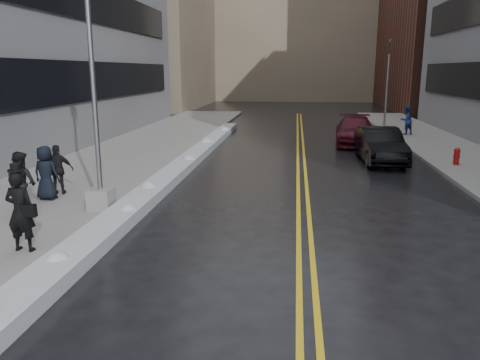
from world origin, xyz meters
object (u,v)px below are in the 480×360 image
(pedestrian_fedora, at_px, (20,211))
(car_maroon, at_px, (356,131))
(lamppost, at_px, (96,126))
(pedestrian_c, at_px, (46,173))
(fire_hydrant, at_px, (457,155))
(pedestrian_d, at_px, (58,170))
(pedestrian_b, at_px, (22,183))
(car_black, at_px, (380,145))
(pedestrian_east, at_px, (406,120))
(traffic_signal, at_px, (387,80))

(pedestrian_fedora, height_order, car_maroon, pedestrian_fedora)
(lamppost, bearing_deg, pedestrian_c, 158.94)
(pedestrian_c, bearing_deg, fire_hydrant, -147.45)
(pedestrian_d, bearing_deg, pedestrian_b, 75.40)
(lamppost, distance_m, car_maroon, 16.86)
(pedestrian_d, xyz_separation_m, car_black, (11.30, 7.55, -0.18))
(pedestrian_east, bearing_deg, pedestrian_fedora, 30.05)
(pedestrian_d, height_order, car_maroon, pedestrian_d)
(pedestrian_d, bearing_deg, car_maroon, -146.76)
(traffic_signal, relative_size, pedestrian_b, 3.39)
(lamppost, relative_size, traffic_signal, 1.27)
(pedestrian_c, distance_m, car_maroon, 17.32)
(pedestrian_b, distance_m, pedestrian_d, 2.16)
(pedestrian_east, height_order, car_black, pedestrian_east)
(lamppost, height_order, fire_hydrant, lamppost)
(lamppost, xyz_separation_m, pedestrian_east, (12.32, 17.65, -1.50))
(pedestrian_c, relative_size, pedestrian_east, 0.94)
(pedestrian_c, height_order, pedestrian_east, pedestrian_east)
(pedestrian_east, relative_size, car_maroon, 0.34)
(traffic_signal, height_order, car_maroon, traffic_signal)
(traffic_signal, height_order, pedestrian_fedora, traffic_signal)
(pedestrian_d, xyz_separation_m, pedestrian_east, (14.33, 16.22, 0.08))
(fire_hydrant, bearing_deg, car_black, 161.99)
(fire_hydrant, height_order, pedestrian_east, pedestrian_east)
(fire_hydrant, distance_m, pedestrian_d, 15.75)
(lamppost, bearing_deg, car_maroon, 58.17)
(lamppost, bearing_deg, pedestrian_fedora, -97.19)
(fire_hydrant, relative_size, pedestrian_fedora, 0.40)
(pedestrian_b, height_order, pedestrian_d, pedestrian_b)
(car_black, bearing_deg, lamppost, -138.34)
(pedestrian_b, xyz_separation_m, pedestrian_east, (14.26, 18.38, 0.00))
(lamppost, height_order, pedestrian_c, lamppost)
(pedestrian_c, bearing_deg, pedestrian_east, -124.57)
(pedestrian_c, bearing_deg, lamppost, 164.86)
(traffic_signal, distance_m, pedestrian_d, 24.89)
(pedestrian_fedora, bearing_deg, car_black, -127.47)
(pedestrian_b, bearing_deg, lamppost, -141.70)
(fire_hydrant, height_order, pedestrian_d, pedestrian_d)
(car_black, bearing_deg, pedestrian_c, -146.59)
(pedestrian_c, xyz_separation_m, pedestrian_east, (14.39, 16.86, 0.05))
(pedestrian_c, xyz_separation_m, pedestrian_d, (0.06, 0.64, -0.03))
(fire_hydrant, height_order, traffic_signal, traffic_signal)
(pedestrian_fedora, relative_size, pedestrian_b, 1.02)
(pedestrian_c, bearing_deg, traffic_signal, -117.27)
(pedestrian_fedora, xyz_separation_m, pedestrian_c, (-1.66, 4.06, -0.07))
(fire_hydrant, xyz_separation_m, pedestrian_b, (-14.24, -8.72, 0.49))
(car_black, height_order, car_maroon, car_black)
(pedestrian_fedora, bearing_deg, lamppost, -96.26)
(pedestrian_b, bearing_deg, pedestrian_east, -110.00)
(fire_hydrant, distance_m, pedestrian_east, 9.67)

